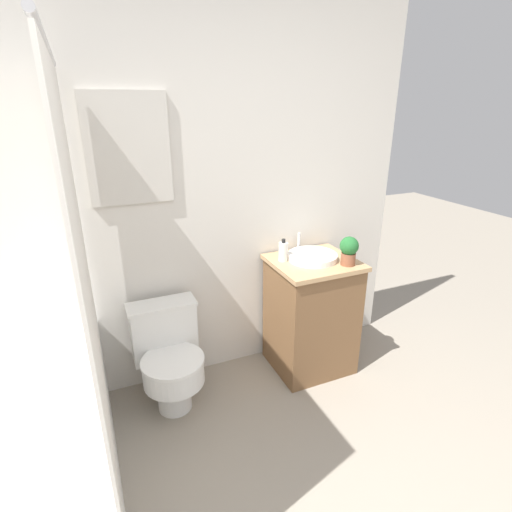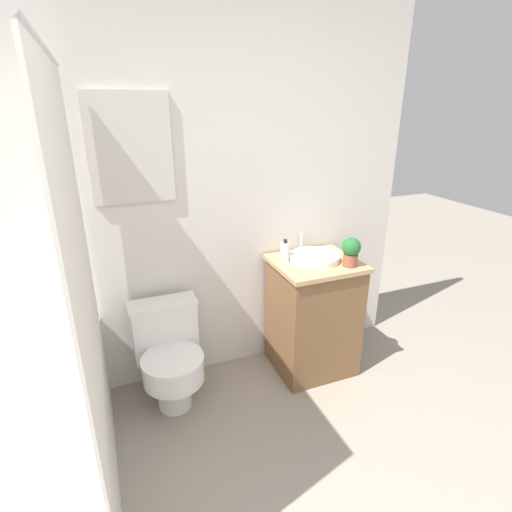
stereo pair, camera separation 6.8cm
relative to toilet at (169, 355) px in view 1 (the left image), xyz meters
name	(u,v)px [view 1 (the left image)]	position (x,y,z in m)	size (l,w,h in m)	color
wall_back	(166,199)	(0.11, 0.28, 0.91)	(3.33, 0.07, 2.50)	silver
shower_area	(39,456)	(-0.69, -0.49, -0.03)	(0.68, 1.48, 1.98)	white
toilet	(169,355)	(0.00, 0.00, 0.00)	(0.42, 0.51, 0.65)	white
vanity	(311,314)	(1.00, -0.02, 0.07)	(0.55, 0.51, 0.82)	brown
sink	(312,256)	(1.00, 0.01, 0.50)	(0.33, 0.36, 0.13)	white
soap_bottle	(283,251)	(0.81, 0.07, 0.54)	(0.06, 0.06, 0.15)	silver
potted_plant	(349,250)	(1.16, -0.16, 0.58)	(0.12, 0.12, 0.19)	brown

